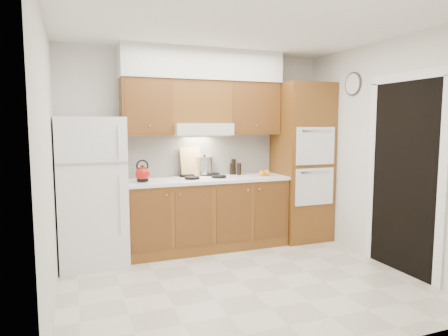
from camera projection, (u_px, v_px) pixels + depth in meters
name	position (u px, v px, depth m)	size (l,w,h in m)	color
floor	(241.00, 281.00, 4.18)	(3.60, 3.60, 0.00)	beige
ceiling	(242.00, 25.00, 3.90)	(3.60, 3.60, 0.00)	white
wall_back	(198.00, 149.00, 5.44)	(3.60, 0.02, 2.60)	silver
wall_left	(48.00, 164.00, 3.41)	(0.02, 3.00, 2.60)	silver
wall_right	(382.00, 153.00, 4.68)	(0.02, 3.00, 2.60)	silver
fridge	(92.00, 191.00, 4.65)	(0.75, 0.72, 1.72)	white
base_cabinets	(207.00, 215.00, 5.26)	(2.11, 0.60, 0.90)	brown
countertop	(207.00, 180.00, 5.20)	(2.13, 0.62, 0.04)	white
backsplash	(200.00, 155.00, 5.44)	(2.11, 0.03, 0.56)	white
oven_cabinet	(302.00, 162.00, 5.66)	(0.70, 0.65, 2.20)	brown
upper_cab_left	(147.00, 107.00, 4.97)	(0.63, 0.33, 0.70)	brown
upper_cab_right	(251.00, 109.00, 5.47)	(0.73, 0.33, 0.70)	brown
range_hood	(201.00, 129.00, 5.19)	(0.75, 0.45, 0.15)	silver
upper_cab_over_hood	(199.00, 102.00, 5.20)	(0.75, 0.33, 0.55)	brown
soffit	(203.00, 65.00, 5.16)	(2.13, 0.36, 0.40)	silver
cooktop	(203.00, 178.00, 5.20)	(0.74, 0.50, 0.01)	white
doorway	(404.00, 178.00, 4.38)	(0.02, 0.90, 2.10)	black
wall_clock	(353.00, 84.00, 5.09)	(0.30, 0.30, 0.02)	#3F3833
kettle	(143.00, 174.00, 4.84)	(0.18, 0.18, 0.18)	#99130B
cutting_board	(191.00, 162.00, 5.31)	(0.29, 0.02, 0.39)	tan
stock_pot	(205.00, 166.00, 5.39)	(0.21, 0.21, 0.22)	#B3B3B8
condiment_a	(234.00, 167.00, 5.57)	(0.06, 0.06, 0.21)	black
condiment_b	(232.00, 169.00, 5.56)	(0.05, 0.05, 0.16)	black
condiment_c	(239.00, 169.00, 5.50)	(0.06, 0.06, 0.16)	black
orange_near	(267.00, 173.00, 5.44)	(0.08, 0.08, 0.08)	orange
orange_far	(262.00, 173.00, 5.40)	(0.08, 0.08, 0.08)	orange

